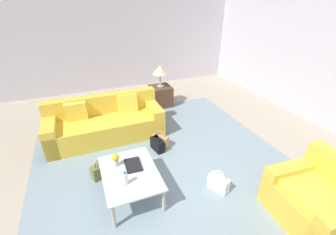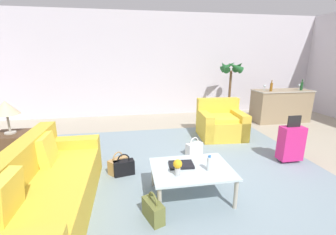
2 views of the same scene
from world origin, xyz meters
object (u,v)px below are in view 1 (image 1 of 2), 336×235
object	(u,v)px
water_bottle	(125,178)
flower_vase	(115,159)
couch	(106,123)
coffee_table	(130,175)
handbag_olive	(101,170)
handbag_tan	(160,141)
table_lamp	(160,70)
armchair	(318,201)
handbag_white	(219,183)
handbag_black	(157,144)
coffee_table_book	(133,165)
side_table	(161,96)

from	to	relation	value
water_bottle	flower_vase	size ratio (longest dim) A/B	1.00
couch	coffee_table	size ratio (longest dim) A/B	2.20
water_bottle	handbag_olive	distance (m)	0.88
couch	handbag_tan	xyz separation A→B (m)	(0.80, 0.92, -0.17)
table_lamp	handbag_olive	world-z (taller)	table_lamp
armchair	handbag_olive	bearing A→B (deg)	-126.13
handbag_white	handbag_olive	bearing A→B (deg)	-120.54
water_bottle	handbag_white	world-z (taller)	water_bottle
couch	table_lamp	bearing A→B (deg)	122.28
handbag_white	handbag_black	bearing A→B (deg)	-157.90
armchair	coffee_table_book	xyz separation A→B (m)	(-1.42, -2.09, 0.14)
handbag_black	handbag_tan	xyz separation A→B (m)	(-0.09, 0.10, 0.00)
flower_vase	side_table	bearing A→B (deg)	147.40
side_table	table_lamp	distance (m)	0.71
coffee_table	coffee_table_book	xyz separation A→B (m)	(-0.12, 0.08, 0.06)
coffee_table_book	handbag_white	size ratio (longest dim) A/B	0.89
coffee_table_book	handbag_white	distance (m)	1.33
couch	table_lamp	world-z (taller)	table_lamp
water_bottle	flower_vase	distance (m)	0.42
coffee_table	handbag_black	size ratio (longest dim) A/B	2.90
handbag_tan	handbag_white	xyz separation A→B (m)	(1.40, 0.43, 0.00)
side_table	handbag_olive	xyz separation A→B (m)	(2.25, -1.87, -0.14)
side_table	flower_vase	bearing A→B (deg)	-32.60
coffee_table	table_lamp	size ratio (longest dim) A/B	1.82
coffee_table_book	handbag_black	bearing A→B (deg)	143.43
flower_vase	handbag_white	world-z (taller)	flower_vase
armchair	handbag_white	size ratio (longest dim) A/B	2.93
flower_vase	handbag_tan	size ratio (longest dim) A/B	0.57
table_lamp	handbag_olive	xyz separation A→B (m)	(2.25, -1.87, -0.86)
armchair	handbag_tan	bearing A→B (deg)	-149.56
coffee_table_book	handbag_white	bearing A→B (deg)	69.10
handbag_olive	handbag_white	xyz separation A→B (m)	(0.96, 1.62, 0.00)
coffee_table	handbag_white	world-z (taller)	coffee_table
coffee_table	water_bottle	xyz separation A→B (m)	(0.20, -0.10, 0.14)
flower_vase	handbag_black	bearing A→B (deg)	127.48
handbag_black	couch	bearing A→B (deg)	-137.30
couch	handbag_white	world-z (taller)	couch
couch	water_bottle	world-z (taller)	couch
handbag_tan	couch	bearing A→B (deg)	-131.03
flower_vase	handbag_olive	xyz separation A→B (m)	(-0.33, -0.22, -0.41)
coffee_table	handbag_white	size ratio (longest dim) A/B	2.90
couch	handbag_black	distance (m)	1.23
water_bottle	side_table	world-z (taller)	water_bottle
table_lamp	handbag_olive	size ratio (longest dim) A/B	1.59
water_bottle	handbag_tan	size ratio (longest dim) A/B	0.57
flower_vase	coffee_table_book	bearing A→B (deg)	66.50
armchair	handbag_tan	xyz separation A→B (m)	(-2.29, -1.35, -0.17)
armchair	handbag_olive	size ratio (longest dim) A/B	2.93
table_lamp	handbag_tan	size ratio (longest dim) A/B	1.59
couch	side_table	bearing A→B (deg)	122.28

